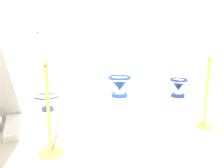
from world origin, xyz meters
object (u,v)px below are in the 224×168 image
stanchion_post_near_left (50,130)px  stanchion_post_near_right (206,105)px  plinth_block_leftmost (178,100)px  info_placard_second (111,35)px  antique_toilet_broad_patterned (47,101)px  antique_toilet_slender_white (120,84)px  plinth_block_slender_white (119,103)px  info_placard_first (41,35)px  antique_toilet_leftmost (178,85)px  plinth_block_broad_patterned (48,117)px

stanchion_post_near_left → stanchion_post_near_right: bearing=-0.8°
plinth_block_leftmost → info_placard_second: (-1.13, 0.47, 1.17)m
antique_toilet_broad_patterned → antique_toilet_slender_white: 1.17m
plinth_block_slender_white → info_placard_first: (-1.15, 0.45, 1.11)m
plinth_block_leftmost → antique_toilet_leftmost: size_ratio=1.03×
antique_toilet_broad_patterned → antique_toilet_leftmost: 2.32m
info_placard_first → info_placard_second: 1.18m
plinth_block_leftmost → info_placard_first: bearing=168.6°
antique_toilet_broad_patterned → antique_toilet_slender_white: bearing=2.6°
antique_toilet_broad_patterned → stanchion_post_near_left: (-0.06, -0.83, -0.10)m
antique_toilet_slender_white → antique_toilet_broad_patterned: bearing=-177.4°
plinth_block_slender_white → antique_toilet_slender_white: size_ratio=0.91×
stanchion_post_near_right → antique_toilet_leftmost: bearing=76.5°
plinth_block_broad_patterned → antique_toilet_slender_white: antique_toilet_slender_white is taller
antique_toilet_broad_patterned → stanchion_post_near_left: bearing=-94.3°
plinth_block_slender_white → plinth_block_leftmost: size_ratio=0.99×
info_placard_second → stanchion_post_near_right: (0.91, -1.36, -0.99)m
antique_toilet_slender_white → info_placard_second: (0.04, 0.45, 0.77)m
antique_toilet_broad_patterned → info_placard_second: 1.59m
plinth_block_broad_patterned → stanchion_post_near_right: stanchion_post_near_right is taller
antique_toilet_broad_patterned → antique_toilet_leftmost: antique_toilet_leftmost is taller
info_placard_second → stanchion_post_near_right: 1.91m
plinth_block_broad_patterned → antique_toilet_broad_patterned: 0.25m
antique_toilet_leftmost → stanchion_post_near_left: size_ratio=0.32×
plinth_block_broad_patterned → info_placard_first: bearing=89.2°
plinth_block_broad_patterned → stanchion_post_near_left: (-0.06, -0.83, 0.15)m
antique_toilet_broad_patterned → stanchion_post_near_left: stanchion_post_near_left is taller
info_placard_first → info_placard_second: size_ratio=1.03×
stanchion_post_near_left → plinth_block_leftmost: bearing=19.9°
info_placard_first → stanchion_post_near_right: bearing=-32.9°
antique_toilet_leftmost → stanchion_post_near_right: 0.92m
plinth_block_leftmost → stanchion_post_near_right: size_ratio=0.34×
plinth_block_broad_patterned → stanchion_post_near_left: bearing=-94.3°
plinth_block_slender_white → antique_toilet_slender_white: 0.33m
plinth_block_broad_patterned → antique_toilet_leftmost: antique_toilet_leftmost is taller
plinth_block_slender_white → info_placard_first: info_placard_first is taller
plinth_block_leftmost → stanchion_post_near_left: (-2.38, -0.86, 0.14)m
plinth_block_leftmost → info_placard_second: size_ratio=2.63×
antique_toilet_broad_patterned → plinth_block_leftmost: antique_toilet_broad_patterned is taller
antique_toilet_slender_white → antique_toilet_leftmost: 1.17m
info_placard_first → antique_toilet_slender_white: bearing=-21.3°
antique_toilet_leftmost → plinth_block_broad_patterned: bearing=-179.1°
antique_toilet_leftmost → antique_toilet_broad_patterned: bearing=-179.1°
antique_toilet_broad_patterned → info_placard_second: bearing=22.8°
antique_toilet_broad_patterned → info_placard_second: size_ratio=2.85×
antique_toilet_broad_patterned → plinth_block_slender_white: 1.17m
antique_toilet_broad_patterned → antique_toilet_slender_white: antique_toilet_slender_white is taller
plinth_block_slender_white → stanchion_post_near_left: stanchion_post_near_left is taller
antique_toilet_leftmost → info_placard_second: bearing=157.6°
plinth_block_leftmost → stanchion_post_near_left: 2.54m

